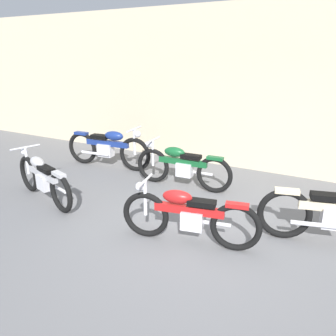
{
  "coord_description": "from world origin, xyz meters",
  "views": [
    {
      "loc": [
        1.71,
        -3.94,
        2.5
      ],
      "look_at": [
        -1.03,
        1.08,
        0.55
      ],
      "focal_mm": 35.82,
      "sensor_mm": 36.0,
      "label": 1
    }
  ],
  "objects_px": {
    "motorcycle_green": "(182,166)",
    "motorcycle_silver": "(43,178)",
    "motorcycle_red": "(188,215)",
    "motorcycle_blue": "(108,148)"
  },
  "relations": [
    {
      "from": "motorcycle_green",
      "to": "motorcycle_silver",
      "type": "bearing_deg",
      "value": 40.3
    },
    {
      "from": "motorcycle_green",
      "to": "motorcycle_silver",
      "type": "height_order",
      "value": "motorcycle_green"
    },
    {
      "from": "motorcycle_green",
      "to": "motorcycle_blue",
      "type": "relative_size",
      "value": 0.92
    },
    {
      "from": "motorcycle_silver",
      "to": "motorcycle_blue",
      "type": "relative_size",
      "value": 0.87
    },
    {
      "from": "motorcycle_red",
      "to": "motorcycle_silver",
      "type": "xyz_separation_m",
      "value": [
        -2.87,
        0.07,
        0.0
      ]
    },
    {
      "from": "motorcycle_red",
      "to": "motorcycle_blue",
      "type": "xyz_separation_m",
      "value": [
        -3.03,
        2.12,
        0.05
      ]
    },
    {
      "from": "motorcycle_green",
      "to": "motorcycle_blue",
      "type": "distance_m",
      "value": 2.05
    },
    {
      "from": "motorcycle_silver",
      "to": "motorcycle_blue",
      "type": "height_order",
      "value": "motorcycle_blue"
    },
    {
      "from": "motorcycle_green",
      "to": "motorcycle_blue",
      "type": "bearing_deg",
      "value": -11.06
    },
    {
      "from": "motorcycle_red",
      "to": "motorcycle_silver",
      "type": "height_order",
      "value": "motorcycle_silver"
    }
  ]
}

